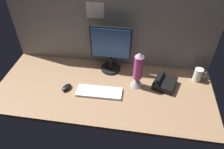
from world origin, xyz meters
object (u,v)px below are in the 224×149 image
at_px(desk_phone, 164,83).
at_px(lava_lamp, 138,73).
at_px(mug_ceramic_white, 198,75).
at_px(monitor, 111,48).
at_px(keyboard, 99,92).
at_px(mouse, 67,87).

bearing_deg(desk_phone, lava_lamp, -172.37).
relative_size(mug_ceramic_white, lava_lamp, 0.35).
xyz_separation_m(monitor, desk_phone, (0.48, -0.16, -0.20)).
distance_m(keyboard, mouse, 0.28).
relative_size(mug_ceramic_white, desk_phone, 0.50).
xyz_separation_m(mug_ceramic_white, lava_lamp, (-0.52, -0.15, 0.08)).
bearing_deg(desk_phone, mug_ceramic_white, 22.98).
relative_size(keyboard, mouse, 3.85).
bearing_deg(keyboard, monitor, 80.93).
xyz_separation_m(mug_ceramic_white, desk_phone, (-0.29, -0.12, -0.03)).
xyz_separation_m(monitor, keyboard, (-0.04, -0.32, -0.22)).
height_order(mug_ceramic_white, lava_lamp, lava_lamp).
xyz_separation_m(keyboard, lava_lamp, (0.29, 0.14, 0.13)).
bearing_deg(desk_phone, monitor, 161.97).
bearing_deg(mug_ceramic_white, desk_phone, -157.02).
bearing_deg(mug_ceramic_white, lava_lamp, -163.57).
xyz_separation_m(lava_lamp, desk_phone, (0.23, 0.03, -0.11)).
xyz_separation_m(monitor, mouse, (-0.32, -0.32, -0.21)).
relative_size(lava_lamp, desk_phone, 1.43).
distance_m(mouse, lava_lamp, 0.60).
height_order(keyboard, desk_phone, desk_phone).
relative_size(keyboard, lava_lamp, 1.10).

